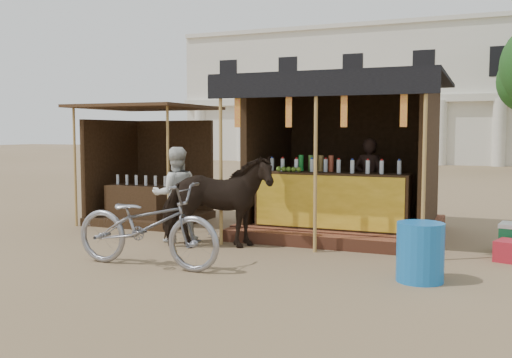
{
  "coord_description": "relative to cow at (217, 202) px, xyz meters",
  "views": [
    {
      "loc": [
        3.42,
        -6.83,
        1.86
      ],
      "look_at": [
        0.0,
        1.6,
        1.1
      ],
      "focal_mm": 40.0,
      "sensor_mm": 36.0,
      "label": 1
    }
  ],
  "objects": [
    {
      "name": "ground",
      "position": [
        0.53,
        -1.24,
        -0.74
      ],
      "size": [
        120.0,
        120.0,
        0.0
      ],
      "primitive_type": "plane",
      "color": "#846B4C",
      "rests_on": "ground"
    },
    {
      "name": "main_stall",
      "position": [
        1.55,
        2.12,
        0.28
      ],
      "size": [
        3.6,
        3.61,
        2.78
      ],
      "color": "brown",
      "rests_on": "ground"
    },
    {
      "name": "secondary_stall",
      "position": [
        -2.64,
        2.0,
        0.11
      ],
      "size": [
        2.4,
        2.4,
        2.38
      ],
      "color": "#392415",
      "rests_on": "ground"
    },
    {
      "name": "cow",
      "position": [
        0.0,
        0.0,
        0.0
      ],
      "size": [
        1.94,
        1.47,
        1.49
      ],
      "primitive_type": "imported",
      "rotation": [
        0.0,
        0.0,
        2.01
      ],
      "color": "black",
      "rests_on": "ground"
    },
    {
      "name": "motorbike",
      "position": [
        -0.34,
        -1.47,
        -0.16
      ],
      "size": [
        2.23,
        0.79,
        1.17
      ],
      "primitive_type": "imported",
      "rotation": [
        0.0,
        0.0,
        1.56
      ],
      "color": "gray",
      "rests_on": "ground"
    },
    {
      "name": "bystander",
      "position": [
        -0.89,
        0.26,
        0.06
      ],
      "size": [
        0.99,
        0.96,
        1.6
      ],
      "primitive_type": "imported",
      "rotation": [
        0.0,
        0.0,
        3.8
      ],
      "color": "silver",
      "rests_on": "ground"
    },
    {
      "name": "blue_barrel",
      "position": [
        3.22,
        -0.86,
        -0.38
      ],
      "size": [
        0.6,
        0.6,
        0.74
      ],
      "primitive_type": "cylinder",
      "rotation": [
        0.0,
        0.0,
        -0.03
      ],
      "color": "#1766B2",
      "rests_on": "ground"
    },
    {
      "name": "red_crate",
      "position": [
        4.33,
        0.76,
        -0.59
      ],
      "size": [
        0.52,
        0.54,
        0.3
      ],
      "primitive_type": "cube",
      "rotation": [
        0.0,
        0.0,
        -0.32
      ],
      "color": "maroon",
      "rests_on": "ground"
    },
    {
      "name": "background_building",
      "position": [
        -1.47,
        28.71,
        3.24
      ],
      "size": [
        26.0,
        7.45,
        8.18
      ],
      "color": "silver",
      "rests_on": "ground"
    }
  ]
}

